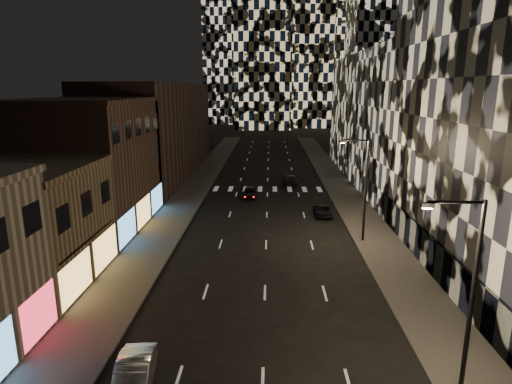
# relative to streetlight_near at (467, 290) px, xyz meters

# --- Properties ---
(sidewalk_left) EXTENTS (4.00, 120.00, 0.15)m
(sidewalk_left) POSITION_rel_streetlight_near_xyz_m (-18.35, 40.00, -5.28)
(sidewalk_left) COLOR #47443F
(sidewalk_left) RESTS_ON ground
(sidewalk_right) EXTENTS (4.00, 120.00, 0.15)m
(sidewalk_right) POSITION_rel_streetlight_near_xyz_m (1.65, 40.00, -5.28)
(sidewalk_right) COLOR #47443F
(sidewalk_right) RESTS_ON ground
(curb_left) EXTENTS (0.20, 120.00, 0.15)m
(curb_left) POSITION_rel_streetlight_near_xyz_m (-16.25, 40.00, -5.28)
(curb_left) COLOR #4C4C47
(curb_left) RESTS_ON ground
(curb_right) EXTENTS (0.20, 120.00, 0.15)m
(curb_right) POSITION_rel_streetlight_near_xyz_m (-0.45, 40.00, -5.28)
(curb_right) COLOR #4C4C47
(curb_right) RESTS_ON ground
(retail_tan) EXTENTS (10.00, 10.00, 8.00)m
(retail_tan) POSITION_rel_streetlight_near_xyz_m (-25.35, 11.00, -1.35)
(retail_tan) COLOR #776247
(retail_tan) RESTS_ON ground
(retail_brown) EXTENTS (10.00, 15.00, 12.00)m
(retail_brown) POSITION_rel_streetlight_near_xyz_m (-25.35, 23.50, 0.65)
(retail_brown) COLOR #4C342B
(retail_brown) RESTS_ON ground
(retail_filler_left) EXTENTS (10.00, 40.00, 14.00)m
(retail_filler_left) POSITION_rel_streetlight_near_xyz_m (-25.35, 50.00, 1.65)
(retail_filler_left) COLOR #4C342B
(retail_filler_left) RESTS_ON ground
(midrise_base) EXTENTS (0.60, 25.00, 3.00)m
(midrise_base) POSITION_rel_streetlight_near_xyz_m (3.95, 14.50, -3.85)
(midrise_base) COLOR #383838
(midrise_base) RESTS_ON ground
(midrise_filler_right) EXTENTS (16.00, 40.00, 18.00)m
(midrise_filler_right) POSITION_rel_streetlight_near_xyz_m (11.65, 47.00, 3.65)
(midrise_filler_right) COLOR #232326
(midrise_filler_right) RESTS_ON ground
(streetlight_near) EXTENTS (2.55, 0.25, 9.00)m
(streetlight_near) POSITION_rel_streetlight_near_xyz_m (0.00, 0.00, 0.00)
(streetlight_near) COLOR black
(streetlight_near) RESTS_ON sidewalk_right
(streetlight_far) EXTENTS (2.55, 0.25, 9.00)m
(streetlight_far) POSITION_rel_streetlight_near_xyz_m (0.00, 20.00, 0.00)
(streetlight_far) COLOR black
(streetlight_far) RESTS_ON sidewalk_right
(car_silver_parked) EXTENTS (2.06, 4.57, 1.45)m
(car_silver_parked) POSITION_rel_streetlight_near_xyz_m (-14.15, 0.27, -4.63)
(car_silver_parked) COLOR #A0A1A5
(car_silver_parked) RESTS_ON ground
(car_dark_midlane) EXTENTS (1.68, 4.09, 1.39)m
(car_dark_midlane) POSITION_rel_streetlight_near_xyz_m (-10.50, 35.23, -4.66)
(car_dark_midlane) COLOR black
(car_dark_midlane) RESTS_ON ground
(car_dark_oncoming) EXTENTS (2.17, 4.88, 1.39)m
(car_dark_oncoming) POSITION_rel_streetlight_near_xyz_m (-5.13, 42.79, -4.66)
(car_dark_oncoming) COLOR black
(car_dark_oncoming) RESTS_ON ground
(car_dark_rightlane) EXTENTS (1.85, 3.93, 1.09)m
(car_dark_rightlane) POSITION_rel_streetlight_near_xyz_m (-2.34, 27.73, -4.81)
(car_dark_rightlane) COLOR black
(car_dark_rightlane) RESTS_ON ground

